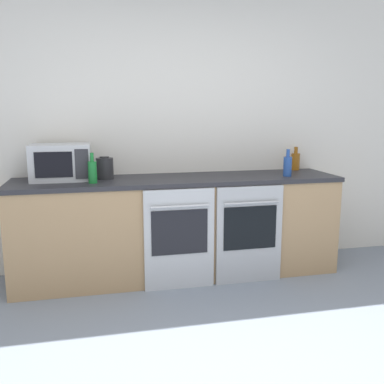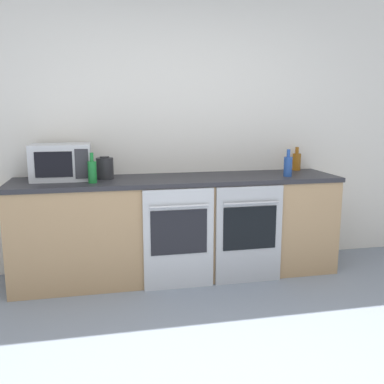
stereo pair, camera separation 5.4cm
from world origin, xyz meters
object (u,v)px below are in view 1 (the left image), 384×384
Objects in this scene: oven_right at (249,234)px; bottle_green at (92,171)px; microwave at (61,162)px; oven_left at (179,239)px; kettle at (105,168)px; bottle_blue at (288,166)px; bottle_amber at (296,161)px.

bottle_green reaches higher than oven_right.
oven_left is at bearing -24.11° from microwave.
oven_left is 0.62m from oven_right.
kettle reaches higher than oven_left.
bottle_amber is at bearing 54.81° from bottle_blue.
bottle_blue is at bearing -7.34° from kettle.
bottle_amber reaches higher than oven_left.
oven_right is 0.74m from bottle_blue.
oven_right is 1.73× the size of microwave.
oven_left is 1.73× the size of microwave.
bottle_green is (-0.69, 0.20, 0.57)m from oven_left.
bottle_green is at bearing -169.39° from bottle_amber.
microwave is 2.01m from bottle_blue.
oven_left is 4.41× the size of kettle.
kettle is at bearing -1.96° from microwave.
bottle_amber is (0.69, 0.58, 0.56)m from oven_right.
kettle is at bearing 161.06° from oven_right.
oven_left is 1.21m from bottle_blue.
microwave is at bearing 173.64° from bottle_blue.
oven_right is 1.39m from kettle.
microwave reaches higher than oven_left.
microwave is 2.13× the size of bottle_amber.
oven_right is 1.74m from microwave.
bottle_blue is (-0.26, -0.37, 0.01)m from bottle_amber.
oven_left is at bearing -156.33° from bottle_amber.
bottle_blue is at bearing -125.19° from bottle_amber.
bottle_amber reaches higher than kettle.
microwave reaches higher than oven_right.
oven_left is 3.70× the size of bottle_amber.
oven_right is at bearing -8.73° from bottle_green.
microwave is at bearing 164.85° from oven_right.
bottle_amber is 2.04m from bottle_green.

